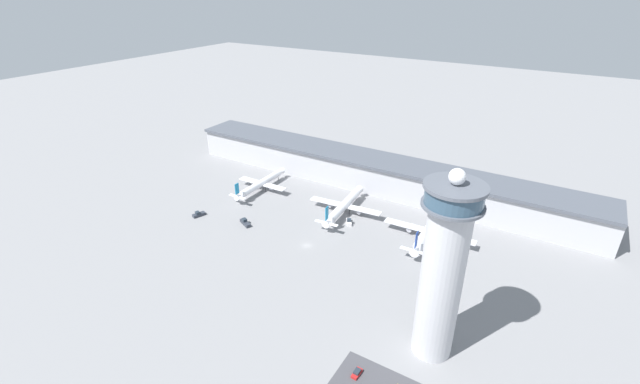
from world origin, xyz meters
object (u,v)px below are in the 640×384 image
(airplane_gate_bravo, at_px, (344,205))
(car_black_suv, at_px, (357,373))
(airplane_gate_alpha, at_px, (261,183))
(airplane_gate_charlie, at_px, (428,231))
(service_truck_catering, at_px, (245,223))
(service_truck_baggage, at_px, (199,214))
(service_truck_fuel, at_px, (349,222))
(control_tower, at_px, (443,269))

(airplane_gate_bravo, height_order, car_black_suv, airplane_gate_bravo)
(airplane_gate_bravo, xyz_separation_m, car_black_suv, (50.33, -84.69, -4.01))
(airplane_gate_alpha, relative_size, airplane_gate_bravo, 0.97)
(airplane_gate_charlie, height_order, service_truck_catering, airplane_gate_charlie)
(service_truck_catering, bearing_deg, car_black_suv, -30.32)
(airplane_gate_charlie, relative_size, service_truck_catering, 5.30)
(airplane_gate_alpha, bearing_deg, service_truck_catering, -63.78)
(service_truck_catering, xyz_separation_m, service_truck_baggage, (-25.24, -5.75, -0.10))
(airplane_gate_alpha, xyz_separation_m, service_truck_baggage, (-8.75, -39.25, -3.51))
(airplane_gate_alpha, xyz_separation_m, service_truck_fuel, (58.98, -6.76, -3.38))
(service_truck_baggage, bearing_deg, car_black_suv, -21.82)
(service_truck_baggage, bearing_deg, control_tower, -10.38)
(control_tower, distance_m, service_truck_baggage, 132.47)
(service_truck_baggage, bearing_deg, service_truck_fuel, 25.63)
(airplane_gate_alpha, distance_m, airplane_gate_bravo, 52.19)
(airplane_gate_bravo, relative_size, service_truck_fuel, 7.03)
(airplane_gate_charlie, bearing_deg, car_black_suv, -85.63)
(control_tower, relative_size, service_truck_baggage, 9.38)
(control_tower, bearing_deg, airplane_gate_bravo, 136.11)
(service_truck_baggage, xyz_separation_m, car_black_suv, (111.25, -44.54, -0.31))
(airplane_gate_bravo, relative_size, car_black_suv, 9.86)
(airplane_gate_bravo, bearing_deg, airplane_gate_alpha, -179.01)
(control_tower, height_order, service_truck_fuel, control_tower)
(control_tower, xyz_separation_m, airplane_gate_bravo, (-65.91, 63.40, -26.62))
(service_truck_baggage, bearing_deg, airplane_gate_alpha, 77.44)
(service_truck_catering, height_order, service_truck_baggage, service_truck_catering)
(airplane_gate_charlie, relative_size, car_black_suv, 9.70)
(airplane_gate_alpha, relative_size, car_black_suv, 9.60)
(airplane_gate_charlie, distance_m, service_truck_catering, 86.27)
(control_tower, height_order, service_truck_catering, control_tower)
(control_tower, xyz_separation_m, car_black_suv, (-15.59, -21.29, -30.64))
(control_tower, distance_m, car_black_suv, 40.44)
(airplane_gate_charlie, distance_m, car_black_suv, 83.56)
(service_truck_fuel, bearing_deg, airplane_gate_charlie, 9.46)
(service_truck_catering, bearing_deg, control_tower, -15.93)
(airplane_gate_bravo, distance_m, service_truck_catering, 49.70)
(service_truck_fuel, bearing_deg, car_black_suv, -60.53)
(airplane_gate_bravo, xyz_separation_m, service_truck_baggage, (-60.92, -40.16, -3.71))
(control_tower, bearing_deg, service_truck_catering, 164.07)
(service_truck_baggage, distance_m, car_black_suv, 119.84)
(service_truck_fuel, bearing_deg, control_tower, -43.32)
(service_truck_fuel, relative_size, car_black_suv, 1.40)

